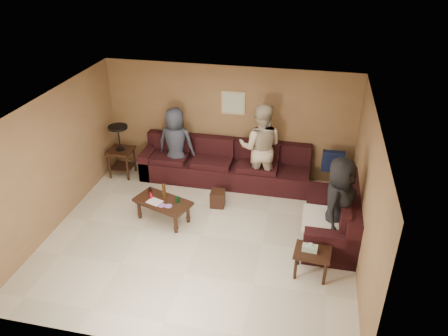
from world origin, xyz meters
name	(u,v)px	position (x,y,z in m)	size (l,w,h in m)	color
room	(199,156)	(0.00, 0.00, 1.66)	(5.60, 5.50, 2.50)	beige
sectional_sofa	(257,184)	(0.81, 1.52, 0.33)	(4.65, 2.90, 0.97)	black
coffee_table	(163,203)	(-0.83, 0.34, 0.38)	(1.19, 0.87, 0.73)	black
end_table_left	(121,150)	(-2.33, 1.83, 0.63)	(0.54, 0.54, 1.21)	black
side_table_right	(312,254)	(2.01, -0.60, 0.41)	(0.61, 0.52, 0.62)	black
waste_bin	(218,199)	(0.08, 1.04, 0.17)	(0.28, 0.28, 0.34)	black
wall_art	(233,103)	(0.10, 2.48, 1.70)	(0.52, 0.04, 0.52)	tan
person_left	(176,144)	(-1.07, 1.98, 0.83)	(0.81, 0.53, 1.67)	#303542
person_middle	(260,147)	(0.79, 1.95, 0.96)	(0.93, 0.73, 1.92)	#C2B090
person_right	(338,204)	(2.37, 0.24, 0.87)	(0.85, 0.55, 1.73)	black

